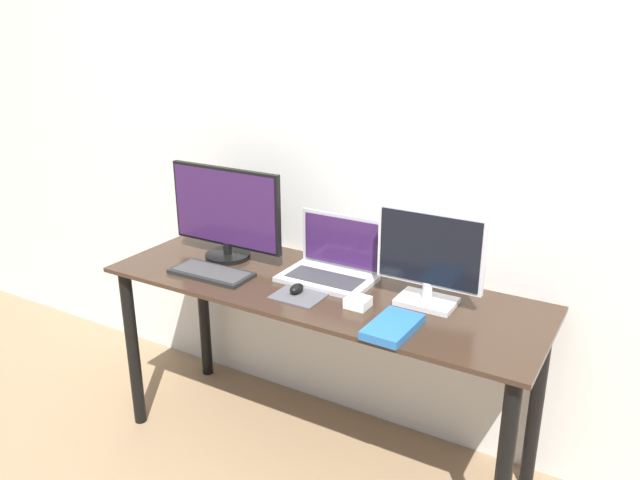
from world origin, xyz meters
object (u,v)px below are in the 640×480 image
object	(u,v)px
book	(393,327)
keyboard	(211,273)
laptop	(333,263)
monitor_left	(226,213)
power_brick	(358,302)
monitor_right	(429,258)
mouse	(297,289)

from	to	relation	value
book	keyboard	bearing A→B (deg)	175.45
laptop	book	world-z (taller)	laptop
monitor_left	book	size ratio (longest dim) A/B	2.30
monitor_left	laptop	bearing A→B (deg)	5.33
keyboard	power_brick	distance (m)	0.65
laptop	power_brick	xyz separation A→B (m)	(0.22, -0.20, -0.04)
laptop	keyboard	xyz separation A→B (m)	(-0.43, -0.23, -0.05)
monitor_right	book	world-z (taller)	monitor_right
mouse	power_brick	size ratio (longest dim) A/B	0.84
monitor_left	book	world-z (taller)	monitor_left
monitor_left	power_brick	world-z (taller)	monitor_left
mouse	book	xyz separation A→B (m)	(0.43, -0.08, -0.01)
monitor_right	laptop	world-z (taller)	monitor_right
monitor_left	laptop	size ratio (longest dim) A/B	1.49
power_brick	monitor_right	bearing A→B (deg)	36.51
monitor_left	mouse	distance (m)	0.52
monitor_left	power_brick	size ratio (longest dim) A/B	6.58
laptop	keyboard	size ratio (longest dim) A/B	1.06
monitor_right	power_brick	xyz separation A→B (m)	(-0.21, -0.15, -0.16)
monitor_left	mouse	world-z (taller)	monitor_left
mouse	power_brick	bearing A→B (deg)	4.05
keyboard	monitor_left	bearing A→B (deg)	108.27
keyboard	laptop	bearing A→B (deg)	28.37
mouse	power_brick	xyz separation A→B (m)	(0.25, 0.02, -0.00)
keyboard	mouse	distance (m)	0.40
monitor_right	laptop	distance (m)	0.44
mouse	book	bearing A→B (deg)	-11.02
laptop	power_brick	distance (m)	0.30
laptop	keyboard	world-z (taller)	laptop
laptop	book	distance (m)	0.50
monitor_right	keyboard	xyz separation A→B (m)	(-0.86, -0.19, -0.17)
monitor_left	keyboard	world-z (taller)	monitor_left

